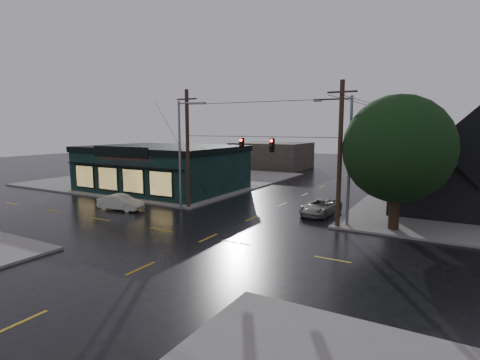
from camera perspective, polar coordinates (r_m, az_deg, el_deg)
The scene contains 17 objects.
ground_plane at distance 24.23m, azimuth -4.84°, elevation -8.79°, with size 160.00×160.00×0.00m, color black.
sidewalk_nw at distance 51.73m, azimuth -10.67°, elevation 0.19°, with size 28.00×28.00×0.15m, color slate.
pizza_shop at distance 42.89m, azimuth -11.71°, elevation 1.91°, with size 16.30×12.34×4.90m.
ne_building at distance 36.25m, azimuth 32.41°, elevation 2.78°, with size 12.60×11.60×8.75m.
corner_tree at distance 26.88m, azimuth 22.91°, elevation 4.37°, with size 7.15×7.15×9.02m.
utility_pole_nw at distance 33.03m, azimuth -7.81°, elevation -4.29°, with size 2.00×0.32×10.15m, color #2F2314, non-canonical shape.
utility_pole_ne at distance 27.37m, azimuth 14.58°, elevation -7.05°, with size 2.00×0.32×10.15m, color #2F2314, non-canonical shape.
utility_pole_far_a at distance 48.09m, azimuth 21.25°, elevation -0.90°, with size 2.00×0.32×9.65m, color #2F2314, non-canonical shape.
utility_pole_far_b at distance 67.80m, azimuth 23.73°, elevation 1.41°, with size 2.00×0.32×9.15m, color #2F2314, non-canonical shape.
utility_pole_far_c at distance 87.65m, azimuth 25.09°, elevation 2.67°, with size 2.00×0.32×9.15m, color #2F2314, non-canonical shape.
span_signal_assembly at distance 28.77m, azimuth 2.53°, elevation 5.43°, with size 13.00×0.48×1.23m.
streetlight_nw at distance 32.67m, azimuth -8.97°, elevation -4.45°, with size 5.40×0.30×9.15m, color gray, non-canonical shape.
streetlight_ne at distance 27.91m, azimuth 15.96°, elevation -6.81°, with size 5.40×0.30×9.15m, color gray, non-canonical shape.
bg_building_west at distance 65.22m, azimuth 4.85°, elevation 3.76°, with size 12.00×10.00×4.40m, color #362A27.
bg_building_east at distance 64.32m, azimuth 32.04°, elevation 3.05°, with size 14.00×12.00×5.60m, color #27272C.
sedan_cream at distance 33.49m, azimuth -17.73°, elevation -3.27°, with size 1.40×4.01×1.32m, color beige.
suv_silver at distance 30.90m, azimuth 12.18°, elevation -4.05°, with size 2.09×4.53×1.26m, color gray.
Camera 1 is at (13.14, -19.12, 6.98)m, focal length 28.00 mm.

